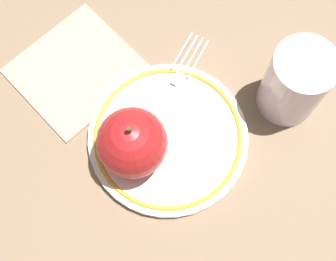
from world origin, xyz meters
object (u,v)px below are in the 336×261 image
plate (168,137)px  fork (168,93)px  napkin_folded (76,69)px  apple_red_whole (132,143)px  drinking_glass (295,83)px

plate → fork: (0.05, -0.03, 0.01)m
plate → napkin_folded: (0.14, 0.06, -0.00)m
fork → apple_red_whole: bearing=-179.8°
plate → fork: fork is taller
apple_red_whole → drinking_glass: apple_red_whole is taller
apple_red_whole → drinking_glass: size_ratio=0.87×
fork → drinking_glass: drinking_glass is taller
plate → fork: bearing=-29.2°
drinking_glass → napkin_folded: bearing=52.6°
plate → napkin_folded: plate is taller
plate → drinking_glass: bearing=-99.2°
apple_red_whole → napkin_folded: (0.14, 0.01, -0.05)m
fork → napkin_folded: bearing=100.1°
apple_red_whole → drinking_glass: (-0.03, -0.20, -0.00)m
drinking_glass → napkin_folded: 0.28m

